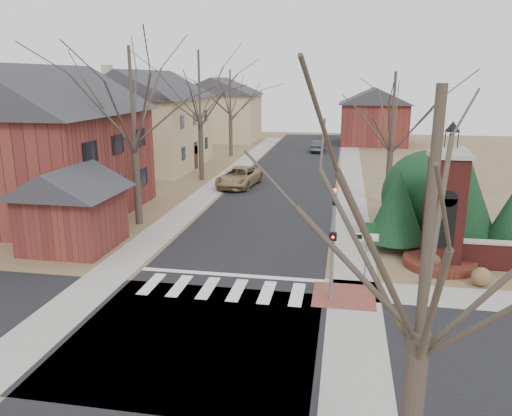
% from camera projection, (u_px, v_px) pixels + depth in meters
% --- Properties ---
extents(ground, '(120.00, 120.00, 0.00)m').
position_uv_depth(ground, '(218.00, 298.00, 19.25)').
color(ground, brown).
rests_on(ground, ground).
extents(main_street, '(8.00, 70.00, 0.01)m').
position_uv_depth(main_street, '(286.00, 183.00, 40.19)').
color(main_street, black).
rests_on(main_street, ground).
extents(cross_street, '(120.00, 8.00, 0.01)m').
position_uv_depth(cross_street, '(195.00, 336.00, 16.39)').
color(cross_street, black).
rests_on(cross_street, ground).
extents(crosswalk_zone, '(8.00, 2.20, 0.02)m').
position_uv_depth(crosswalk_zone, '(223.00, 289.00, 20.01)').
color(crosswalk_zone, silver).
rests_on(crosswalk_zone, ground).
extents(stop_bar, '(8.00, 0.35, 0.02)m').
position_uv_depth(stop_bar, '(231.00, 275.00, 21.44)').
color(stop_bar, silver).
rests_on(stop_bar, ground).
extents(sidewalk_right_main, '(2.00, 60.00, 0.02)m').
position_uv_depth(sidewalk_right_main, '(351.00, 185.00, 39.30)').
color(sidewalk_right_main, gray).
rests_on(sidewalk_right_main, ground).
extents(sidewalk_left, '(2.00, 60.00, 0.02)m').
position_uv_depth(sidewalk_left, '(223.00, 180.00, 41.07)').
color(sidewalk_left, gray).
rests_on(sidewalk_left, ground).
extents(curb_apron, '(2.40, 2.40, 0.02)m').
position_uv_depth(curb_apron, '(344.00, 296.00, 19.38)').
color(curb_apron, brown).
rests_on(curb_apron, ground).
extents(traffic_signal_pole, '(0.28, 0.41, 4.50)m').
position_uv_depth(traffic_signal_pole, '(333.00, 236.00, 18.40)').
color(traffic_signal_pole, slate).
rests_on(traffic_signal_pole, ground).
extents(sign_post, '(0.90, 0.07, 2.75)m').
position_uv_depth(sign_post, '(367.00, 242.00, 19.69)').
color(sign_post, slate).
rests_on(sign_post, ground).
extents(brick_gate_monument, '(3.20, 3.20, 6.47)m').
position_uv_depth(brick_gate_monument, '(444.00, 220.00, 21.92)').
color(brick_gate_monument, maroon).
rests_on(brick_gate_monument, ground).
extents(house_brick_left, '(9.80, 11.80, 9.42)m').
position_uv_depth(house_brick_left, '(47.00, 139.00, 29.79)').
color(house_brick_left, maroon).
rests_on(house_brick_left, ground).
extents(house_stucco_left, '(9.80, 12.80, 9.28)m').
position_uv_depth(house_stucco_left, '(148.00, 118.00, 46.08)').
color(house_stucco_left, tan).
rests_on(house_stucco_left, ground).
extents(garage_left, '(4.80, 4.80, 4.29)m').
position_uv_depth(garage_left, '(71.00, 204.00, 24.40)').
color(garage_left, maroon).
rests_on(garage_left, ground).
extents(house_distant_left, '(10.80, 8.80, 8.53)m').
position_uv_depth(house_distant_left, '(219.00, 108.00, 65.90)').
color(house_distant_left, tan).
rests_on(house_distant_left, ground).
extents(house_distant_right, '(8.80, 8.80, 7.30)m').
position_uv_depth(house_distant_right, '(374.00, 115.00, 62.64)').
color(house_distant_right, maroon).
rests_on(house_distant_right, ground).
extents(evergreen_near, '(2.80, 2.80, 4.10)m').
position_uv_depth(evergreen_near, '(397.00, 204.00, 24.10)').
color(evergreen_near, '#473D33').
rests_on(evergreen_near, ground).
extents(evergreen_mid, '(3.40, 3.40, 4.70)m').
position_uv_depth(evergreen_mid, '(464.00, 195.00, 24.60)').
color(evergreen_mid, '#473D33').
rests_on(evergreen_mid, ground).
extents(evergreen_far, '(2.40, 2.40, 3.30)m').
position_uv_depth(evergreen_far, '(512.00, 216.00, 23.49)').
color(evergreen_far, '#473D33').
rests_on(evergreen_far, ground).
extents(evergreen_mass, '(4.80, 4.80, 4.80)m').
position_uv_depth(evergreen_mass, '(428.00, 192.00, 26.15)').
color(evergreen_mass, black).
rests_on(evergreen_mass, ground).
extents(bare_tree_0, '(8.05, 8.05, 11.15)m').
position_uv_depth(bare_tree_0, '(131.00, 88.00, 27.05)').
color(bare_tree_0, '#473D33').
rests_on(bare_tree_0, ground).
extents(bare_tree_1, '(8.40, 8.40, 11.64)m').
position_uv_depth(bare_tree_1, '(199.00, 80.00, 39.34)').
color(bare_tree_1, '#473D33').
rests_on(bare_tree_1, ground).
extents(bare_tree_2, '(7.35, 7.35, 10.19)m').
position_uv_depth(bare_tree_2, '(230.00, 89.00, 52.05)').
color(bare_tree_2, '#473D33').
rests_on(bare_tree_2, ground).
extents(bare_tree_3, '(7.00, 7.00, 9.70)m').
position_uv_depth(bare_tree_3, '(394.00, 103.00, 31.50)').
color(bare_tree_3, '#473D33').
rests_on(bare_tree_3, ground).
extents(bare_tree_4, '(6.65, 6.65, 9.21)m').
position_uv_depth(bare_tree_4, '(432.00, 199.00, 8.04)').
color(bare_tree_4, '#473D33').
rests_on(bare_tree_4, ground).
extents(pickup_truck, '(3.12, 5.62, 1.49)m').
position_uv_depth(pickup_truck, '(239.00, 177.00, 38.63)').
color(pickup_truck, '#92764F').
rests_on(pickup_truck, ground).
extents(distant_car, '(1.57, 3.99, 1.29)m').
position_uv_depth(distant_car, '(318.00, 146.00, 56.60)').
color(distant_car, '#35393D').
rests_on(distant_car, ground).
extents(dry_shrub_left, '(0.96, 0.96, 0.96)m').
position_uv_depth(dry_shrub_left, '(432.00, 259.00, 22.04)').
color(dry_shrub_left, brown).
rests_on(dry_shrub_left, ground).
extents(dry_shrub_right, '(0.78, 0.78, 0.78)m').
position_uv_depth(dry_shrub_right, '(481.00, 277.00, 20.25)').
color(dry_shrub_right, brown).
rests_on(dry_shrub_right, ground).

